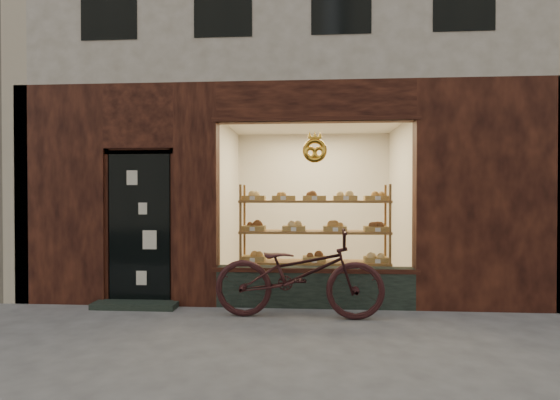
{
  "coord_description": "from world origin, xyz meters",
  "views": [
    {
      "loc": [
        0.39,
        -3.9,
        1.56
      ],
      "look_at": [
        -0.02,
        2.0,
        1.48
      ],
      "focal_mm": 28.0,
      "sensor_mm": 36.0,
      "label": 1
    }
  ],
  "objects": [
    {
      "name": "display_shelf",
      "position": [
        0.45,
        2.55,
        0.89
      ],
      "size": [
        2.2,
        0.45,
        1.7
      ],
      "color": "brown",
      "rests_on": "ground"
    },
    {
      "name": "ground",
      "position": [
        0.0,
        0.0,
        0.0
      ],
      "size": [
        90.0,
        90.0,
        0.0
      ],
      "primitive_type": "plane",
      "color": "#4B4B4B"
    },
    {
      "name": "bakery_building",
      "position": [
        0.04,
        5.29,
        5.58
      ],
      "size": [
        7.2,
        7.28,
        9.0
      ],
      "color": "black",
      "rests_on": "ground"
    },
    {
      "name": "bicycle",
      "position": [
        0.25,
        1.57,
        0.56
      ],
      "size": [
        2.15,
        0.82,
        1.12
      ],
      "primitive_type": "imported",
      "rotation": [
        0.0,
        0.0,
        1.54
      ],
      "color": "black",
      "rests_on": "ground"
    }
  ]
}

